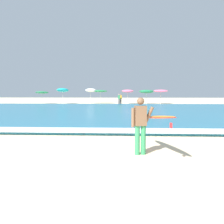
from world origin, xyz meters
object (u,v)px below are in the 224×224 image
object	(u,v)px
beach_umbrella_3	(100,91)
beach_umbrella_6	(161,91)
beach_umbrella_2	(91,90)
beach_umbrella_5	(146,92)
surfer_with_board	(149,120)
beach_umbrella_4	(128,91)
beach_umbrella_1	(63,90)
beachgoer_near_row_mid	(119,99)
beach_umbrella_0	(42,92)
beachgoer_near_row_left	(121,99)

from	to	relation	value
beach_umbrella_3	beach_umbrella_6	size ratio (longest dim) A/B	0.99
beach_umbrella_2	beach_umbrella_6	size ratio (longest dim) A/B	1.08
beach_umbrella_3	beach_umbrella_5	bearing A→B (deg)	-17.43
surfer_with_board	beach_umbrella_4	xyz separation A→B (m)	(-0.61, 33.88, 0.99)
beach_umbrella_1	beach_umbrella_4	world-z (taller)	beach_umbrella_1
beach_umbrella_2	beach_umbrella_4	size ratio (longest dim) A/B	1.09
beach_umbrella_2	beachgoer_near_row_mid	distance (m)	5.91
beach_umbrella_0	beachgoer_near_row_mid	size ratio (longest dim) A/B	1.30
beach_umbrella_4	beachgoer_near_row_mid	xyz separation A→B (m)	(-1.28, -2.13, -1.18)
beach_umbrella_4	beachgoer_near_row_left	xyz separation A→B (m)	(-1.04, -1.52, -1.18)
beach_umbrella_1	beach_umbrella_2	size ratio (longest dim) A/B	1.02
beach_umbrella_4	beach_umbrella_6	world-z (taller)	beach_umbrella_6
surfer_with_board	beach_umbrella_2	bearing A→B (deg)	100.64
beachgoer_near_row_mid	beach_umbrella_5	bearing A→B (deg)	19.32
beach_umbrella_2	beach_umbrella_3	size ratio (longest dim) A/B	1.10
beach_umbrella_1	beachgoer_near_row_left	distance (m)	9.34
beach_umbrella_4	beachgoer_near_row_mid	distance (m)	2.75
surfer_with_board	beach_umbrella_2	size ratio (longest dim) A/B	1.16
beach_umbrella_6	beach_umbrella_5	bearing A→B (deg)	-152.37
beach_umbrella_4	beach_umbrella_1	bearing A→B (deg)	-178.07
beach_umbrella_6	beach_umbrella_4	bearing A→B (deg)	-174.07
beach_umbrella_0	beach_umbrella_6	bearing A→B (deg)	3.84
beach_umbrella_3	beach_umbrella_6	bearing A→B (deg)	-6.42
beach_umbrella_2	surfer_with_board	bearing A→B (deg)	-79.36
beach_umbrella_1	beach_umbrella_5	world-z (taller)	beach_umbrella_1
beach_umbrella_0	beach_umbrella_6	distance (m)	18.62
beach_umbrella_6	beach_umbrella_1	bearing A→B (deg)	-176.72
beach_umbrella_1	beach_umbrella_4	xyz separation A→B (m)	(10.21, 0.34, -0.14)
beach_umbrella_5	beachgoer_near_row_mid	distance (m)	4.52
surfer_with_board	beach_umbrella_0	bearing A→B (deg)	112.88
beach_umbrella_2	beach_umbrella_5	size ratio (longest dim) A/B	1.12
surfer_with_board	beachgoer_near_row_left	bearing A→B (deg)	92.91
beach_umbrella_2	beach_umbrella_6	bearing A→B (deg)	-3.37
beach_umbrella_4	beachgoer_near_row_left	size ratio (longest dim) A/B	1.46
beach_umbrella_3	beach_umbrella_6	xyz separation A→B (m)	(9.65, -1.09, 0.03)
beach_umbrella_0	beach_umbrella_1	world-z (taller)	beach_umbrella_1
beach_umbrella_2	beachgoer_near_row_mid	world-z (taller)	beach_umbrella_2
beach_umbrella_2	beachgoer_near_row_mid	bearing A→B (deg)	-35.21
beach_umbrella_6	beach_umbrella_2	bearing A→B (deg)	176.63
surfer_with_board	beach_umbrella_2	distance (m)	35.71
beach_umbrella_2	beach_umbrella_1	bearing A→B (deg)	-159.97
beachgoer_near_row_mid	beach_umbrella_4	bearing A→B (deg)	59.02
surfer_with_board	beach_umbrella_4	distance (m)	33.90
beach_umbrella_0	beach_umbrella_4	distance (m)	13.41
beach_umbrella_5	beach_umbrella_1	bearing A→B (deg)	178.54
surfer_with_board	beach_umbrella_4	size ratio (longest dim) A/B	1.27
surfer_with_board	beach_umbrella_6	bearing A→B (deg)	82.43
beachgoer_near_row_left	beachgoer_near_row_mid	size ratio (longest dim) A/B	1.00
beach_umbrella_3	beach_umbrella_4	bearing A→B (deg)	-19.97
beach_umbrella_1	beach_umbrella_2	bearing A→B (deg)	20.03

